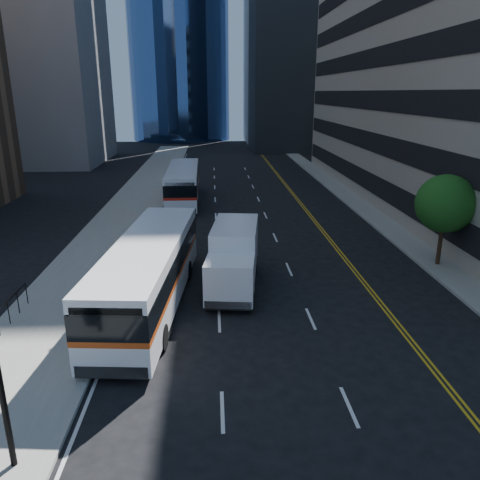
{
  "coord_description": "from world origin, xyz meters",
  "views": [
    {
      "loc": [
        -3.66,
        -16.23,
        9.47
      ],
      "look_at": [
        -2.44,
        4.76,
        2.8
      ],
      "focal_mm": 35.0,
      "sensor_mm": 36.0,
      "label": 1
    }
  ],
  "objects": [
    {
      "name": "ground",
      "position": [
        0.0,
        0.0,
        0.0
      ],
      "size": [
        160.0,
        160.0,
        0.0
      ],
      "primitive_type": "plane",
      "color": "black",
      "rests_on": "ground"
    },
    {
      "name": "sidewalk_west",
      "position": [
        -10.5,
        25.0,
        0.07
      ],
      "size": [
        5.0,
        90.0,
        0.15
      ],
      "primitive_type": "cube",
      "color": "gray",
      "rests_on": "ground"
    },
    {
      "name": "sidewalk_east",
      "position": [
        9.0,
        25.0,
        0.07
      ],
      "size": [
        2.0,
        90.0,
        0.15
      ],
      "primitive_type": "cube",
      "color": "gray",
      "rests_on": "ground"
    },
    {
      "name": "midrise_west",
      "position": [
        -28.0,
        52.0,
        17.5
      ],
      "size": [
        18.0,
        18.0,
        35.0
      ],
      "primitive_type": "cube",
      "color": "gray",
      "rests_on": "ground"
    },
    {
      "name": "street_tree",
      "position": [
        9.0,
        8.0,
        3.64
      ],
      "size": [
        3.2,
        3.2,
        5.1
      ],
      "color": "#332114",
      "rests_on": "sidewalk_east"
    },
    {
      "name": "bus_front",
      "position": [
        -6.6,
        3.61,
        1.75
      ],
      "size": [
        3.81,
        12.61,
        3.2
      ],
      "rotation": [
        0.0,
        0.0,
        -0.09
      ],
      "color": "white",
      "rests_on": "ground"
    },
    {
      "name": "bus_rear",
      "position": [
        -6.33,
        25.42,
        1.68
      ],
      "size": [
        2.8,
        12.0,
        3.08
      ],
      "rotation": [
        0.0,
        0.0,
        0.02
      ],
      "color": "white",
      "rests_on": "ground"
    },
    {
      "name": "box_truck",
      "position": [
        -2.69,
        5.74,
        1.62
      ],
      "size": [
        2.98,
        6.63,
        3.06
      ],
      "rotation": [
        0.0,
        0.0,
        -0.13
      ],
      "color": "white",
      "rests_on": "ground"
    }
  ]
}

